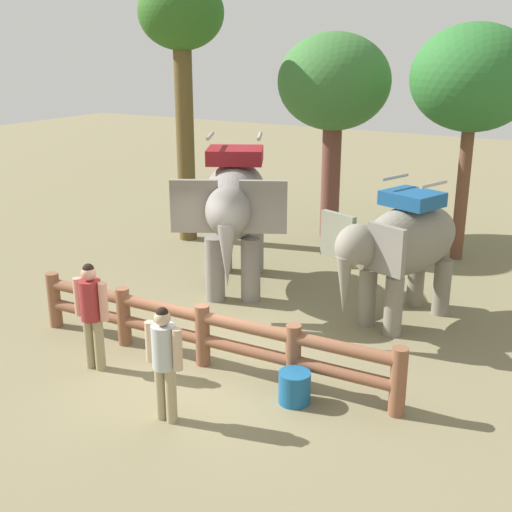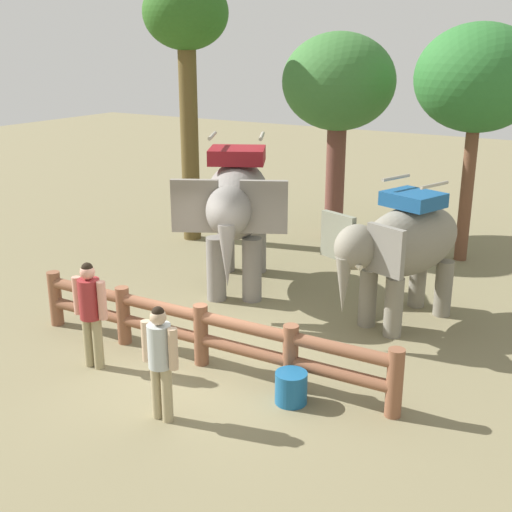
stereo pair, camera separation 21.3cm
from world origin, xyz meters
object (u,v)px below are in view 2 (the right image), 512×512
tree_far_right (186,29)px  log_fence (201,330)px  tourist_man_in_blue (90,308)px  tree_far_left (339,85)px  feed_bucket (291,388)px  elephant_near_left (236,205)px  elephant_center (403,245)px  tourist_woman_in_black (160,355)px  tree_back_center (478,80)px

tree_far_right → log_fence: bearing=-52.4°
tourist_man_in_blue → tree_far_left: tree_far_left is taller
tree_far_left → feed_bucket: size_ratio=11.06×
log_fence → feed_bucket: size_ratio=14.00×
elephant_near_left → elephant_center: 3.63m
tourist_woman_in_black → tree_far_right: size_ratio=0.26×
elephant_near_left → tree_far_left: tree_far_left is taller
tree_far_left → feed_bucket: tree_far_left is taller
elephant_center → tourist_woman_in_black: elephant_center is taller
tree_back_center → elephant_center: bearing=-90.1°
log_fence → tourist_man_in_blue: tourist_man_in_blue is taller
elephant_center → feed_bucket: 3.88m
tree_far_left → tourist_woman_in_black: bearing=-79.3°
log_fence → tree_far_right: 8.85m
elephant_near_left → tourist_man_in_blue: (-0.05, -4.27, -0.81)m
tree_far_left → tree_back_center: bearing=-4.3°
tourist_woman_in_black → feed_bucket: 2.04m
tree_far_right → tree_back_center: bearing=15.9°
tree_back_center → tourist_man_in_blue: bearing=-112.7°
tourist_man_in_blue → tree_far_right: tree_far_right is taller
tree_far_left → tree_back_center: 3.58m
tourist_woman_in_black → tree_far_right: 10.10m
tourist_man_in_blue → tree_back_center: size_ratio=0.33×
log_fence → tourist_woman_in_black: size_ratio=3.95×
tree_far_right → feed_bucket: tree_far_right is taller
elephant_center → tree_far_right: 8.19m
tourist_man_in_blue → tree_back_center: (3.68, 8.81, 3.24)m
log_fence → tourist_man_in_blue: bearing=-145.5°
elephant_near_left → elephant_center: elephant_near_left is taller
elephant_center → tourist_woman_in_black: size_ratio=1.90×
tree_far_left → elephant_center: bearing=-53.3°
tourist_woman_in_black → tourist_man_in_blue: tourist_man_in_blue is taller
elephant_near_left → tree_far_right: size_ratio=0.58×
tree_back_center → tree_far_right: bearing=-164.1°
log_fence → tourist_man_in_blue: size_ratio=3.76×
tree_far_right → feed_bucket: size_ratio=13.79×
log_fence → elephant_center: bearing=56.2°
feed_bucket → elephant_near_left: bearing=132.2°
elephant_center → tree_back_center: size_ratio=0.59×
elephant_center → tree_far_left: bearing=126.7°
elephant_near_left → tourist_man_in_blue: elephant_near_left is taller
feed_bucket → tree_far_right: bearing=135.8°
elephant_near_left → tree_far_right: 5.41m
tree_far_right → feed_bucket: 10.30m
elephant_near_left → tree_far_left: bearing=89.2°
log_fence → elephant_near_left: elephant_near_left is taller
elephant_center → tree_far_left: tree_far_left is taller
tourist_man_in_blue → tree_back_center: 10.08m
elephant_near_left → tree_far_right: tree_far_right is taller
tourist_woman_in_black → tree_far_right: bearing=123.7°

